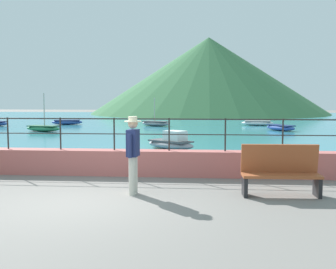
{
  "coord_description": "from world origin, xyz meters",
  "views": [
    {
      "loc": [
        2.49,
        -8.31,
        2.19
      ],
      "look_at": [
        1.46,
        3.7,
        1.1
      ],
      "focal_mm": 45.15,
      "sensor_mm": 36.0,
      "label": 1
    }
  ],
  "objects_px": {
    "person_walking": "(133,151)",
    "bench_far": "(280,170)",
    "boat_7": "(156,123)",
    "boat_5": "(171,143)",
    "boat_3": "(257,123)",
    "boat_1": "(43,128)",
    "boat_2": "(281,127)",
    "boat_4": "(67,122)"
  },
  "relations": [
    {
      "from": "boat_1",
      "to": "bench_far",
      "type": "bearing_deg",
      "value": -53.51
    },
    {
      "from": "boat_1",
      "to": "boat_2",
      "type": "relative_size",
      "value": 1.01
    },
    {
      "from": "bench_far",
      "to": "boat_3",
      "type": "relative_size",
      "value": 0.72
    },
    {
      "from": "bench_far",
      "to": "person_walking",
      "type": "height_order",
      "value": "person_walking"
    },
    {
      "from": "boat_2",
      "to": "person_walking",
      "type": "bearing_deg",
      "value": -109.85
    },
    {
      "from": "boat_7",
      "to": "boat_5",
      "type": "bearing_deg",
      "value": -80.72
    },
    {
      "from": "boat_4",
      "to": "boat_5",
      "type": "height_order",
      "value": "boat_5"
    },
    {
      "from": "bench_far",
      "to": "boat_2",
      "type": "xyz_separation_m",
      "value": [
        3.08,
        17.37,
        -0.3
      ]
    },
    {
      "from": "boat_3",
      "to": "boat_7",
      "type": "distance_m",
      "value": 7.45
    },
    {
      "from": "person_walking",
      "to": "bench_far",
      "type": "bearing_deg",
      "value": 3.25
    },
    {
      "from": "person_walking",
      "to": "boat_7",
      "type": "height_order",
      "value": "boat_7"
    },
    {
      "from": "bench_far",
      "to": "boat_1",
      "type": "xyz_separation_m",
      "value": [
        -11.46,
        15.49,
        -0.29
      ]
    },
    {
      "from": "boat_5",
      "to": "boat_7",
      "type": "bearing_deg",
      "value": 99.28
    },
    {
      "from": "person_walking",
      "to": "boat_3",
      "type": "xyz_separation_m",
      "value": [
        5.47,
        22.04,
        -0.72
      ]
    },
    {
      "from": "boat_1",
      "to": "boat_4",
      "type": "xyz_separation_m",
      "value": [
        -0.59,
        6.27,
        -0.01
      ]
    },
    {
      "from": "boat_3",
      "to": "boat_2",
      "type": "bearing_deg",
      "value": -78.99
    },
    {
      "from": "boat_3",
      "to": "boat_5",
      "type": "bearing_deg",
      "value": -109.91
    },
    {
      "from": "boat_1",
      "to": "boat_7",
      "type": "distance_m",
      "value": 8.19
    },
    {
      "from": "boat_4",
      "to": "boat_2",
      "type": "bearing_deg",
      "value": -16.17
    },
    {
      "from": "person_walking",
      "to": "boat_1",
      "type": "distance_m",
      "value": 17.7
    },
    {
      "from": "boat_1",
      "to": "boat_2",
      "type": "distance_m",
      "value": 14.66
    },
    {
      "from": "boat_1",
      "to": "boat_4",
      "type": "relative_size",
      "value": 1.01
    },
    {
      "from": "boat_2",
      "to": "boat_7",
      "type": "bearing_deg",
      "value": 157.81
    },
    {
      "from": "person_walking",
      "to": "boat_4",
      "type": "distance_m",
      "value": 23.65
    },
    {
      "from": "bench_far",
      "to": "person_walking",
      "type": "relative_size",
      "value": 0.98
    },
    {
      "from": "person_walking",
      "to": "boat_4",
      "type": "relative_size",
      "value": 0.72
    },
    {
      "from": "bench_far",
      "to": "boat_2",
      "type": "relative_size",
      "value": 0.71
    },
    {
      "from": "person_walking",
      "to": "boat_5",
      "type": "height_order",
      "value": "person_walking"
    },
    {
      "from": "person_walking",
      "to": "boat_2",
      "type": "bearing_deg",
      "value": 70.15
    },
    {
      "from": "boat_4",
      "to": "boat_7",
      "type": "relative_size",
      "value": 0.99
    },
    {
      "from": "boat_1",
      "to": "boat_7",
      "type": "xyz_separation_m",
      "value": [
        6.3,
        5.24,
        -0.0
      ]
    },
    {
      "from": "boat_5",
      "to": "boat_4",
      "type": "bearing_deg",
      "value": 122.37
    },
    {
      "from": "boat_3",
      "to": "boat_1",
      "type": "bearing_deg",
      "value": -155.03
    },
    {
      "from": "boat_2",
      "to": "boat_7",
      "type": "xyz_separation_m",
      "value": [
        -8.24,
        3.36,
        0.01
      ]
    },
    {
      "from": "person_walking",
      "to": "boat_4",
      "type": "bearing_deg",
      "value": 111.81
    },
    {
      "from": "boat_3",
      "to": "boat_5",
      "type": "height_order",
      "value": "boat_5"
    },
    {
      "from": "boat_3",
      "to": "boat_4",
      "type": "relative_size",
      "value": 0.98
    },
    {
      "from": "boat_3",
      "to": "boat_4",
      "type": "bearing_deg",
      "value": -179.62
    },
    {
      "from": "person_walking",
      "to": "boat_7",
      "type": "distance_m",
      "value": 21.02
    },
    {
      "from": "boat_3",
      "to": "boat_4",
      "type": "xyz_separation_m",
      "value": [
        -14.25,
        -0.09,
        0.0
      ]
    },
    {
      "from": "boat_3",
      "to": "boat_5",
      "type": "relative_size",
      "value": 1.01
    },
    {
      "from": "boat_5",
      "to": "bench_far",
      "type": "bearing_deg",
      "value": -68.17
    }
  ]
}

